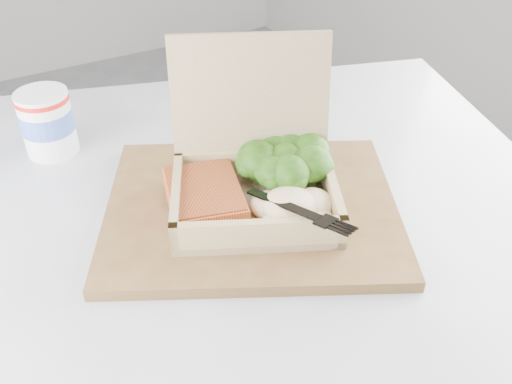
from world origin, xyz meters
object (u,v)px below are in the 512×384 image
paper_cup (47,121)px  takeout_container (253,167)px  cafe_table (254,324)px  serving_tray (252,208)px

paper_cup → takeout_container: bearing=-53.7°
cafe_table → paper_cup: size_ratio=11.12×
takeout_container → paper_cup: (-0.19, 0.26, -0.01)m
cafe_table → paper_cup: bearing=121.7°
paper_cup → cafe_table: bearing=-58.3°
serving_tray → cafe_table: bearing=-110.1°
cafe_table → serving_tray: size_ratio=2.92×
cafe_table → paper_cup: paper_cup is taller
cafe_table → takeout_container: size_ratio=4.09×
cafe_table → serving_tray: bearing=69.9°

